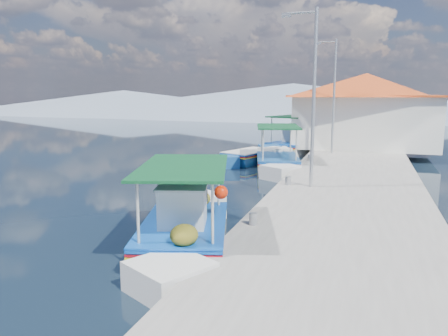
% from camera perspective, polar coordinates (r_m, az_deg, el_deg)
% --- Properties ---
extents(ground, '(160.00, 160.00, 0.00)m').
position_cam_1_polar(ground, '(15.11, -7.46, -4.63)').
color(ground, black).
rests_on(ground, ground).
extents(quay, '(5.00, 44.00, 0.50)m').
position_cam_1_polar(quay, '(19.50, 16.44, -0.94)').
color(quay, gray).
rests_on(quay, ground).
extents(bollards, '(0.20, 17.20, 0.30)m').
position_cam_1_polar(bollards, '(18.87, 10.04, 0.20)').
color(bollards, '#A5A8AD').
rests_on(bollards, quay).
extents(main_caique, '(3.26, 6.57, 2.26)m').
position_cam_1_polar(main_caique, '(10.86, -4.90, -7.95)').
color(main_caique, silver).
rests_on(main_caique, ground).
extents(caique_green_canopy, '(2.96, 6.24, 2.41)m').
position_cam_1_polar(caique_green_canopy, '(21.54, 7.04, 0.67)').
color(caique_green_canopy, silver).
rests_on(caique_green_canopy, ground).
extents(caique_blue_hull, '(2.88, 5.27, 1.00)m').
position_cam_1_polar(caique_blue_hull, '(23.82, 3.33, 1.38)').
color(caique_blue_hull, '#174B8C').
rests_on(caique_blue_hull, ground).
extents(caique_far, '(4.12, 6.77, 2.60)m').
position_cam_1_polar(caique_far, '(27.82, 9.63, 2.91)').
color(caique_far, silver).
rests_on(caique_far, ground).
extents(harbor_building, '(10.49, 10.49, 4.40)m').
position_cam_1_polar(harbor_building, '(28.20, 17.92, 7.34)').
color(harbor_building, silver).
rests_on(harbor_building, quay).
extents(lamp_post_near, '(1.21, 0.14, 6.00)m').
position_cam_1_polar(lamp_post_near, '(15.30, 11.29, 10.02)').
color(lamp_post_near, '#A5A8AD').
rests_on(lamp_post_near, quay).
extents(lamp_post_far, '(1.21, 0.14, 6.00)m').
position_cam_1_polar(lamp_post_far, '(24.26, 13.93, 9.75)').
color(lamp_post_far, '#A5A8AD').
rests_on(lamp_post_far, quay).
extents(mountain_ridge, '(171.40, 96.00, 5.50)m').
position_cam_1_polar(mountain_ridge, '(69.20, 18.45, 7.86)').
color(mountain_ridge, slate).
rests_on(mountain_ridge, ground).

